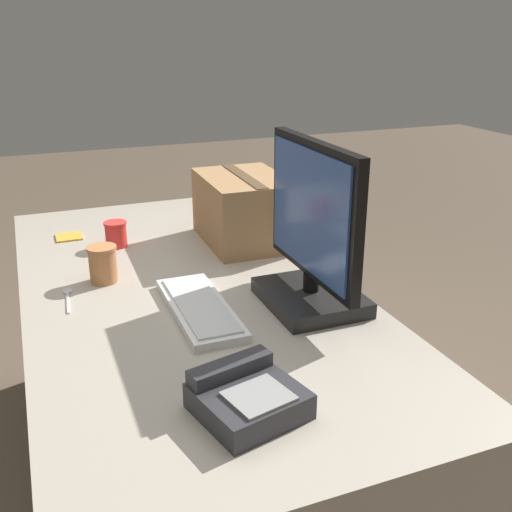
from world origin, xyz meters
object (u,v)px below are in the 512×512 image
object	(u,v)px
keyboard	(200,308)
spoon	(68,296)
sticky_note_pad	(69,237)
monitor	(312,242)
paper_cup_right	(103,264)
cardboard_box	(244,209)
desk_phone	(247,397)
paper_cup_left	(116,234)

from	to	relation	value
keyboard	spoon	size ratio (longest dim) A/B	2.39
keyboard	sticky_note_pad	xyz separation A→B (m)	(-0.74, -0.26, -0.01)
monitor	paper_cup_right	xyz separation A→B (m)	(-0.36, -0.50, -0.12)
monitor	cardboard_box	xyz separation A→B (m)	(-0.54, 0.01, -0.06)
desk_phone	paper_cup_left	world-z (taller)	paper_cup_left
paper_cup_right	cardboard_box	size ratio (longest dim) A/B	0.29
paper_cup_right	sticky_note_pad	size ratio (longest dim) A/B	1.22
keyboard	sticky_note_pad	bearing A→B (deg)	-160.01
keyboard	desk_phone	distance (m)	0.45
sticky_note_pad	paper_cup_right	bearing A→B (deg)	7.77
desk_phone	spoon	xyz separation A→B (m)	(-0.68, -0.28, -0.03)
monitor	keyboard	bearing A→B (deg)	-101.85
paper_cup_right	desk_phone	bearing A→B (deg)	12.46
desk_phone	keyboard	bearing A→B (deg)	161.51
monitor	paper_cup_left	xyz separation A→B (m)	(-0.65, -0.41, -0.14)
paper_cup_right	cardboard_box	world-z (taller)	cardboard_box
desk_phone	paper_cup_left	bearing A→B (deg)	170.80
desk_phone	sticky_note_pad	xyz separation A→B (m)	(-1.19, -0.23, -0.03)
paper_cup_left	paper_cup_right	xyz separation A→B (m)	(0.29, -0.08, 0.01)
paper_cup_left	paper_cup_right	world-z (taller)	paper_cup_right
paper_cup_right	paper_cup_left	bearing A→B (deg)	163.70
desk_phone	cardboard_box	distance (m)	0.99
keyboard	sticky_note_pad	size ratio (longest dim) A/B	4.53
monitor	spoon	size ratio (longest dim) A/B	2.67
keyboard	cardboard_box	size ratio (longest dim) A/B	1.07
cardboard_box	sticky_note_pad	world-z (taller)	cardboard_box
paper_cup_right	spoon	size ratio (longest dim) A/B	0.65
sticky_note_pad	monitor	bearing A→B (deg)	34.68
paper_cup_left	monitor	bearing A→B (deg)	32.31
paper_cup_left	spoon	world-z (taller)	paper_cup_left
paper_cup_left	spoon	bearing A→B (deg)	-28.75
spoon	sticky_note_pad	distance (m)	0.51
monitor	cardboard_box	bearing A→B (deg)	178.58
monitor	sticky_note_pad	xyz separation A→B (m)	(-0.80, -0.56, -0.18)
desk_phone	spoon	size ratio (longest dim) A/B	1.35
desk_phone	paper_cup_left	xyz separation A→B (m)	(-1.04, -0.08, 0.01)
cardboard_box	spoon	bearing A→B (deg)	-68.22
spoon	sticky_note_pad	size ratio (longest dim) A/B	1.89
monitor	desk_phone	distance (m)	0.53
spoon	cardboard_box	xyz separation A→B (m)	(-0.25, 0.62, 0.11)
paper_cup_left	paper_cup_right	size ratio (longest dim) A/B	0.80
paper_cup_left	spoon	xyz separation A→B (m)	(0.36, -0.20, -0.04)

